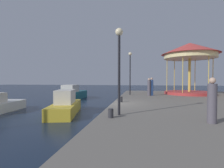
{
  "coord_description": "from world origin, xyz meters",
  "views": [
    {
      "loc": [
        1.89,
        -12.08,
        2.49
      ],
      "look_at": [
        -0.94,
        5.67,
        1.99
      ],
      "focal_mm": 27.53,
      "sensor_mm": 36.0,
      "label": 1
    }
  ],
  "objects_px": {
    "person_by_the_water": "(152,87)",
    "bollard_center": "(121,99)",
    "carousel": "(190,56)",
    "lamp_post_near_edge": "(119,55)",
    "motorboat_teal": "(73,94)",
    "person_near_carousel": "(149,87)",
    "lamp_post_mid_promenade": "(130,66)",
    "motorboat_yellow": "(65,105)",
    "person_far_corner": "(212,102)",
    "bollard_south": "(111,113)"
  },
  "relations": [
    {
      "from": "lamp_post_near_edge",
      "to": "bollard_center",
      "type": "distance_m",
      "value": 5.32
    },
    {
      "from": "carousel",
      "to": "bollard_center",
      "type": "xyz_separation_m",
      "value": [
        -6.95,
        -7.9,
        -4.16
      ]
    },
    {
      "from": "lamp_post_mid_promenade",
      "to": "carousel",
      "type": "bearing_deg",
      "value": 14.5
    },
    {
      "from": "motorboat_teal",
      "to": "person_by_the_water",
      "type": "xyz_separation_m",
      "value": [
        9.63,
        -2.42,
        1.0
      ]
    },
    {
      "from": "carousel",
      "to": "bollard_south",
      "type": "height_order",
      "value": "carousel"
    },
    {
      "from": "motorboat_teal",
      "to": "carousel",
      "type": "distance_m",
      "value": 14.67
    },
    {
      "from": "motorboat_yellow",
      "to": "carousel",
      "type": "relative_size",
      "value": 0.83
    },
    {
      "from": "carousel",
      "to": "lamp_post_near_edge",
      "type": "relative_size",
      "value": 1.52
    },
    {
      "from": "lamp_post_mid_promenade",
      "to": "person_far_corner",
      "type": "height_order",
      "value": "lamp_post_mid_promenade"
    },
    {
      "from": "lamp_post_mid_promenade",
      "to": "lamp_post_near_edge",
      "type": "bearing_deg",
      "value": -89.68
    },
    {
      "from": "motorboat_teal",
      "to": "person_far_corner",
      "type": "relative_size",
      "value": 2.78
    },
    {
      "from": "bollard_south",
      "to": "person_far_corner",
      "type": "bearing_deg",
      "value": -4.58
    },
    {
      "from": "lamp_post_mid_promenade",
      "to": "person_near_carousel",
      "type": "height_order",
      "value": "lamp_post_mid_promenade"
    },
    {
      "from": "bollard_south",
      "to": "bollard_center",
      "type": "xyz_separation_m",
      "value": [
        -0.1,
        5.25,
        0.0
      ]
    },
    {
      "from": "motorboat_yellow",
      "to": "lamp_post_near_edge",
      "type": "xyz_separation_m",
      "value": [
        4.31,
        -3.58,
        2.98
      ]
    },
    {
      "from": "carousel",
      "to": "person_by_the_water",
      "type": "xyz_separation_m",
      "value": [
        -4.34,
        -2.3,
        -3.48
      ]
    },
    {
      "from": "motorboat_teal",
      "to": "carousel",
      "type": "relative_size",
      "value": 0.79
    },
    {
      "from": "lamp_post_mid_promenade",
      "to": "person_by_the_water",
      "type": "height_order",
      "value": "lamp_post_mid_promenade"
    },
    {
      "from": "lamp_post_near_edge",
      "to": "lamp_post_mid_promenade",
      "type": "distance_m",
      "value": 10.82
    },
    {
      "from": "lamp_post_mid_promenade",
      "to": "bollard_south",
      "type": "bearing_deg",
      "value": -91.18
    },
    {
      "from": "carousel",
      "to": "bollard_center",
      "type": "distance_m",
      "value": 11.31
    },
    {
      "from": "motorboat_yellow",
      "to": "lamp_post_mid_promenade",
      "type": "relative_size",
      "value": 1.11
    },
    {
      "from": "bollard_south",
      "to": "motorboat_teal",
      "type": "bearing_deg",
      "value": 118.24
    },
    {
      "from": "person_near_carousel",
      "to": "bollard_south",
      "type": "bearing_deg",
      "value": -101.84
    },
    {
      "from": "lamp_post_near_edge",
      "to": "bollard_center",
      "type": "xyz_separation_m",
      "value": [
        -0.4,
        4.62,
        -2.61
      ]
    },
    {
      "from": "carousel",
      "to": "motorboat_yellow",
      "type": "bearing_deg",
      "value": -140.51
    },
    {
      "from": "motorboat_teal",
      "to": "person_near_carousel",
      "type": "relative_size",
      "value": 2.71
    },
    {
      "from": "person_far_corner",
      "to": "person_near_carousel",
      "type": "distance_m",
      "value": 11.13
    },
    {
      "from": "lamp_post_mid_promenade",
      "to": "person_by_the_water",
      "type": "distance_m",
      "value": 3.26
    },
    {
      "from": "person_far_corner",
      "to": "carousel",
      "type": "bearing_deg",
      "value": 78.09
    },
    {
      "from": "person_by_the_water",
      "to": "person_near_carousel",
      "type": "xyz_separation_m",
      "value": [
        -0.27,
        -0.18,
        -0.03
      ]
    },
    {
      "from": "bollard_center",
      "to": "person_near_carousel",
      "type": "relative_size",
      "value": 0.22
    },
    {
      "from": "motorboat_yellow",
      "to": "person_far_corner",
      "type": "xyz_separation_m",
      "value": [
        8.02,
        -4.52,
        1.0
      ]
    },
    {
      "from": "motorboat_teal",
      "to": "lamp_post_near_edge",
      "type": "bearing_deg",
      "value": -59.59
    },
    {
      "from": "lamp_post_near_edge",
      "to": "bollard_south",
      "type": "bearing_deg",
      "value": -115.18
    },
    {
      "from": "bollard_center",
      "to": "person_by_the_water",
      "type": "bearing_deg",
      "value": 65.01
    },
    {
      "from": "bollard_center",
      "to": "bollard_south",
      "type": "bearing_deg",
      "value": -88.86
    },
    {
      "from": "person_by_the_water",
      "to": "bollard_center",
      "type": "bearing_deg",
      "value": -114.99
    },
    {
      "from": "motorboat_teal",
      "to": "bollard_center",
      "type": "distance_m",
      "value": 10.66
    },
    {
      "from": "carousel",
      "to": "lamp_post_mid_promenade",
      "type": "bearing_deg",
      "value": -165.5
    },
    {
      "from": "lamp_post_near_edge",
      "to": "motorboat_teal",
      "type": "bearing_deg",
      "value": 120.41
    },
    {
      "from": "motorboat_yellow",
      "to": "lamp_post_mid_promenade",
      "type": "bearing_deg",
      "value": 59.58
    },
    {
      "from": "person_far_corner",
      "to": "person_by_the_water",
      "type": "distance_m",
      "value": 11.26
    },
    {
      "from": "carousel",
      "to": "person_by_the_water",
      "type": "height_order",
      "value": "carousel"
    },
    {
      "from": "motorboat_yellow",
      "to": "lamp_post_mid_promenade",
      "type": "distance_m",
      "value": 9.02
    },
    {
      "from": "person_far_corner",
      "to": "person_near_carousel",
      "type": "bearing_deg",
      "value": 99.13
    },
    {
      "from": "motorboat_teal",
      "to": "motorboat_yellow",
      "type": "bearing_deg",
      "value": -71.07
    },
    {
      "from": "motorboat_teal",
      "to": "lamp_post_mid_promenade",
      "type": "xyz_separation_m",
      "value": [
        7.36,
        -1.82,
        3.27
      ]
    },
    {
      "from": "motorboat_teal",
      "to": "lamp_post_mid_promenade",
      "type": "bearing_deg",
      "value": -13.91
    },
    {
      "from": "bollard_south",
      "to": "person_near_carousel",
      "type": "height_order",
      "value": "person_near_carousel"
    }
  ]
}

